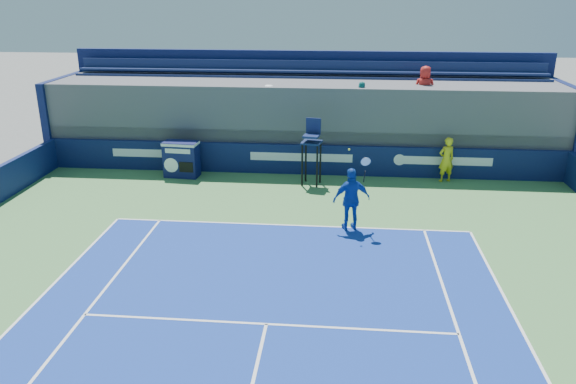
# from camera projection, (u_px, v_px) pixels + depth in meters

# --- Properties ---
(ball_person) EXTENTS (0.73, 0.61, 1.72)m
(ball_person) POSITION_uv_depth(u_px,v_px,m) (446.00, 160.00, 21.08)
(ball_person) COLOR yellow
(ball_person) RESTS_ON apron
(back_hoarding) EXTENTS (20.40, 0.21, 1.20)m
(back_hoarding) POSITION_uv_depth(u_px,v_px,m) (301.00, 159.00, 22.05)
(back_hoarding) COLOR #0C1644
(back_hoarding) RESTS_ON ground
(match_clock) EXTENTS (1.37, 0.83, 1.40)m
(match_clock) POSITION_uv_depth(u_px,v_px,m) (181.00, 158.00, 21.71)
(match_clock) COLOR #0E1347
(match_clock) RESTS_ON ground
(umpire_chair) EXTENTS (0.81, 0.81, 2.48)m
(umpire_chair) POSITION_uv_depth(u_px,v_px,m) (312.00, 145.00, 20.56)
(umpire_chair) COLOR black
(umpire_chair) RESTS_ON ground
(tennis_player) EXTENTS (1.21, 0.76, 2.57)m
(tennis_player) POSITION_uv_depth(u_px,v_px,m) (351.00, 199.00, 16.79)
(tennis_player) COLOR #1543AC
(tennis_player) RESTS_ON apron
(stadium_seating) EXTENTS (21.00, 4.05, 4.40)m
(stadium_seating) POSITION_uv_depth(u_px,v_px,m) (305.00, 117.00, 23.55)
(stadium_seating) COLOR #55555A
(stadium_seating) RESTS_ON ground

